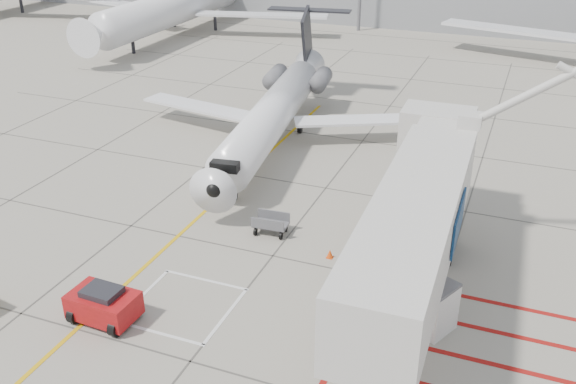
% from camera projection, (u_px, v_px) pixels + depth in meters
% --- Properties ---
extents(ground_plane, '(260.00, 260.00, 0.00)m').
position_uv_depth(ground_plane, '(236.00, 302.00, 27.34)').
color(ground_plane, gray).
rests_on(ground_plane, ground).
extents(regional_jet, '(25.20, 29.97, 7.12)m').
position_uv_depth(regional_jet, '(264.00, 104.00, 40.02)').
color(regional_jet, white).
rests_on(regional_jet, ground_plane).
extents(jet_bridge, '(9.88, 20.10, 7.96)m').
position_uv_depth(jet_bridge, '(412.00, 242.00, 24.10)').
color(jet_bridge, silver).
rests_on(jet_bridge, ground_plane).
extents(pushback_tug, '(2.79, 1.81, 1.59)m').
position_uv_depth(pushback_tug, '(104.00, 303.00, 25.94)').
color(pushback_tug, '#A71012').
rests_on(pushback_tug, ground_plane).
extents(baggage_cart, '(1.79, 1.20, 1.09)m').
position_uv_depth(baggage_cart, '(271.00, 224.00, 32.40)').
color(baggage_cart, '#56565B').
rests_on(baggage_cart, ground_plane).
extents(ground_power_unit, '(3.06, 2.52, 2.10)m').
position_uv_depth(ground_power_unit, '(420.00, 300.00, 25.72)').
color(ground_power_unit, white).
rests_on(ground_power_unit, ground_plane).
extents(cone_nose, '(0.34, 0.34, 0.47)m').
position_uv_depth(cone_nose, '(206.00, 200.00, 35.43)').
color(cone_nose, orange).
rests_on(cone_nose, ground_plane).
extents(cone_side, '(0.32, 0.32, 0.45)m').
position_uv_depth(cone_side, '(330.00, 254.00, 30.45)').
color(cone_side, '#DB420B').
rests_on(cone_side, ground_plane).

